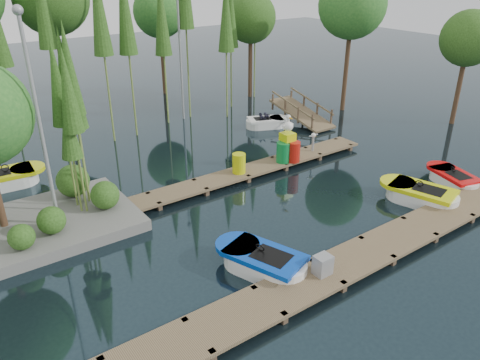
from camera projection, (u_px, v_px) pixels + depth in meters
ground_plane at (237, 216)px, 16.78m from camera, size 90.00×90.00×0.00m
near_dock at (327, 273)px, 13.37m from camera, size 18.00×1.50×0.50m
far_dock at (222, 179)px, 19.05m from camera, size 15.00×1.20×0.50m
island at (10, 143)px, 14.53m from camera, size 6.20×4.20×6.75m
tree_screen at (63, 14)px, 20.88m from camera, size 34.42×18.53×10.31m
lamp_island at (37, 111)px, 13.91m from camera, size 0.30×0.30×7.25m
lamp_rear at (180, 43)px, 25.14m from camera, size 0.30×0.30×7.25m
ramp at (302, 113)px, 26.03m from camera, size 1.50×3.94×1.49m
boat_blue at (263, 262)px, 13.73m from camera, size 2.25×3.24×1.00m
boat_red at (453, 179)px, 19.03m from camera, size 1.74×2.69×0.84m
boat_yellow_near at (420, 195)px, 17.60m from camera, size 2.11×3.22×1.00m
boat_yellow_far at (4, 179)px, 18.84m from camera, size 3.07×1.52×1.50m
boat_white_far at (266, 123)px, 25.51m from camera, size 2.63×1.95×1.13m
utility_cabinet at (323, 265)px, 13.11m from camera, size 0.48×0.40×0.58m
yellow_barrel at (239, 163)px, 19.30m from camera, size 0.55×0.55×0.83m
drum_cluster at (288, 147)px, 20.44m from camera, size 1.20×1.10×2.06m
seagull_post at (313, 139)px, 21.42m from camera, size 0.54×0.29×0.87m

